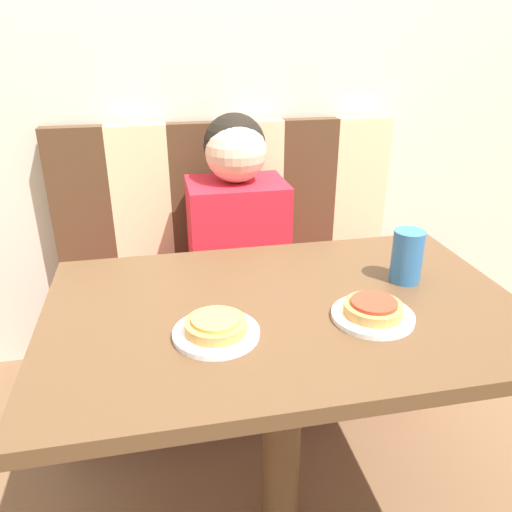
{
  "coord_description": "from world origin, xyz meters",
  "views": [
    {
      "loc": [
        -0.26,
        -0.96,
        1.27
      ],
      "look_at": [
        0.0,
        0.34,
        0.68
      ],
      "focal_mm": 35.0,
      "sensor_mm": 36.0,
      "label": 1
    }
  ],
  "objects_px": {
    "plate_left": "(216,333)",
    "pizza_left": "(216,325)",
    "plate_right": "(373,316)",
    "pizza_right": "(374,308)",
    "drinking_cup": "(407,256)",
    "person": "(237,206)"
  },
  "relations": [
    {
      "from": "plate_right",
      "to": "pizza_right",
      "type": "distance_m",
      "value": 0.02
    },
    {
      "from": "plate_left",
      "to": "pizza_left",
      "type": "bearing_deg",
      "value": 180.0
    },
    {
      "from": "plate_right",
      "to": "pizza_right",
      "type": "bearing_deg",
      "value": 0.0
    },
    {
      "from": "plate_left",
      "to": "pizza_left",
      "type": "distance_m",
      "value": 0.02
    },
    {
      "from": "person",
      "to": "pizza_left",
      "type": "height_order",
      "value": "person"
    },
    {
      "from": "pizza_right",
      "to": "drinking_cup",
      "type": "height_order",
      "value": "drinking_cup"
    },
    {
      "from": "plate_left",
      "to": "pizza_right",
      "type": "xyz_separation_m",
      "value": [
        0.34,
        0.0,
        0.02
      ]
    },
    {
      "from": "plate_right",
      "to": "pizza_left",
      "type": "height_order",
      "value": "pizza_left"
    },
    {
      "from": "pizza_left",
      "to": "drinking_cup",
      "type": "bearing_deg",
      "value": 17.48
    },
    {
      "from": "drinking_cup",
      "to": "person",
      "type": "bearing_deg",
      "value": 117.7
    },
    {
      "from": "drinking_cup",
      "to": "pizza_left",
      "type": "bearing_deg",
      "value": -162.52
    },
    {
      "from": "pizza_left",
      "to": "plate_left",
      "type": "bearing_deg",
      "value": 0.0
    },
    {
      "from": "plate_right",
      "to": "pizza_left",
      "type": "distance_m",
      "value": 0.34
    },
    {
      "from": "pizza_left",
      "to": "drinking_cup",
      "type": "height_order",
      "value": "drinking_cup"
    },
    {
      "from": "drinking_cup",
      "to": "pizza_right",
      "type": "bearing_deg",
      "value": -134.37
    },
    {
      "from": "plate_left",
      "to": "pizza_right",
      "type": "distance_m",
      "value": 0.34
    },
    {
      "from": "plate_left",
      "to": "pizza_right",
      "type": "height_order",
      "value": "pizza_right"
    },
    {
      "from": "plate_right",
      "to": "pizza_right",
      "type": "xyz_separation_m",
      "value": [
        0.0,
        0.0,
        0.02
      ]
    },
    {
      "from": "plate_left",
      "to": "drinking_cup",
      "type": "xyz_separation_m",
      "value": [
        0.49,
        0.16,
        0.06
      ]
    },
    {
      "from": "person",
      "to": "plate_right",
      "type": "xyz_separation_m",
      "value": [
        0.17,
        -0.77,
        -0.01
      ]
    },
    {
      "from": "person",
      "to": "plate_left",
      "type": "relative_size",
      "value": 3.43
    },
    {
      "from": "person",
      "to": "pizza_left",
      "type": "relative_size",
      "value": 4.81
    }
  ]
}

